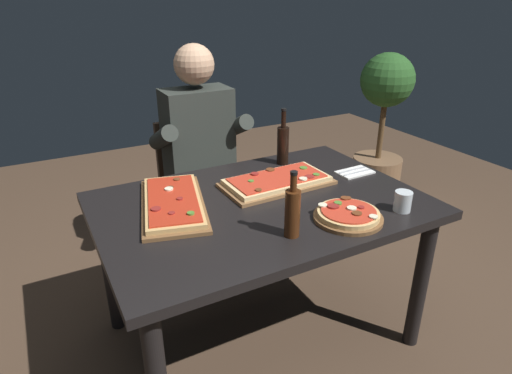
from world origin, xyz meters
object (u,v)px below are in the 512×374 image
(wine_bottle_dark, at_px, (283,144))
(diner_chair, at_px, (197,184))
(pizza_rectangular_front, at_px, (277,181))
(dining_table, at_px, (261,221))
(pizza_round_far, at_px, (348,215))
(oil_bottle_amber, at_px, (292,211))
(seated_diner, at_px, (202,151))
(potted_plant_corner, at_px, (382,124))
(pizza_rectangular_left, at_px, (173,203))
(tumbler_near_camera, at_px, (403,202))

(wine_bottle_dark, bearing_deg, diner_chair, 121.30)
(pizza_rectangular_front, relative_size, diner_chair, 0.60)
(dining_table, distance_m, pizza_round_far, 0.40)
(pizza_round_far, relative_size, diner_chair, 0.32)
(oil_bottle_amber, bearing_deg, seated_diner, 86.95)
(pizza_rectangular_front, xyz_separation_m, potted_plant_corner, (1.48, 0.86, -0.14))
(pizza_rectangular_front, bearing_deg, seated_diner, 102.35)
(pizza_round_far, xyz_separation_m, seated_diner, (-0.21, 1.04, -0.02))
(pizza_rectangular_left, distance_m, pizza_round_far, 0.73)
(dining_table, relative_size, tumbler_near_camera, 16.34)
(pizza_rectangular_front, xyz_separation_m, seated_diner, (-0.14, 0.62, -0.02))
(oil_bottle_amber, height_order, seated_diner, seated_diner)
(pizza_round_far, bearing_deg, dining_table, 126.47)
(wine_bottle_dark, bearing_deg, pizza_rectangular_front, -126.56)
(pizza_round_far, distance_m, diner_chair, 1.21)
(pizza_rectangular_front, xyz_separation_m, tumbler_near_camera, (0.33, -0.47, 0.02))
(dining_table, height_order, wine_bottle_dark, wine_bottle_dark)
(oil_bottle_amber, height_order, tumbler_near_camera, oil_bottle_amber)
(potted_plant_corner, bearing_deg, tumbler_near_camera, -131.07)
(pizza_rectangular_front, distance_m, seated_diner, 0.63)
(wine_bottle_dark, height_order, diner_chair, wine_bottle_dark)
(dining_table, distance_m, wine_bottle_dark, 0.52)
(dining_table, relative_size, diner_chair, 1.61)
(oil_bottle_amber, distance_m, tumbler_near_camera, 0.52)
(diner_chair, height_order, seated_diner, seated_diner)
(pizza_rectangular_front, xyz_separation_m, wine_bottle_dark, (0.17, 0.23, 0.09))
(pizza_rectangular_front, relative_size, seated_diner, 0.39)
(wine_bottle_dark, xyz_separation_m, seated_diner, (-0.31, 0.38, -0.11))
(tumbler_near_camera, bearing_deg, diner_chair, 110.85)
(pizza_round_far, height_order, wine_bottle_dark, wine_bottle_dark)
(pizza_rectangular_left, height_order, potted_plant_corner, potted_plant_corner)
(oil_bottle_amber, bearing_deg, pizza_rectangular_front, 65.84)
(seated_diner, bearing_deg, pizza_rectangular_left, -121.69)
(pizza_rectangular_front, height_order, potted_plant_corner, potted_plant_corner)
(wine_bottle_dark, height_order, potted_plant_corner, potted_plant_corner)
(potted_plant_corner, bearing_deg, diner_chair, -175.74)
(seated_diner, bearing_deg, potted_plant_corner, 8.45)
(dining_table, bearing_deg, seated_diner, 88.79)
(oil_bottle_amber, distance_m, seated_diner, 1.05)
(oil_bottle_amber, xyz_separation_m, seated_diner, (0.06, 1.04, -0.10))
(seated_diner, height_order, potted_plant_corner, seated_diner)
(pizza_rectangular_front, bearing_deg, oil_bottle_amber, -114.16)
(pizza_rectangular_front, distance_m, pizza_rectangular_left, 0.51)
(oil_bottle_amber, xyz_separation_m, tumbler_near_camera, (0.52, -0.05, -0.06))
(pizza_round_far, height_order, oil_bottle_amber, oil_bottle_amber)
(pizza_round_far, distance_m, seated_diner, 1.06)
(oil_bottle_amber, relative_size, potted_plant_corner, 0.22)
(dining_table, relative_size, pizza_rectangular_left, 2.34)
(pizza_round_far, bearing_deg, wine_bottle_dark, 81.75)
(wine_bottle_dark, xyz_separation_m, oil_bottle_amber, (-0.36, -0.66, -0.01))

